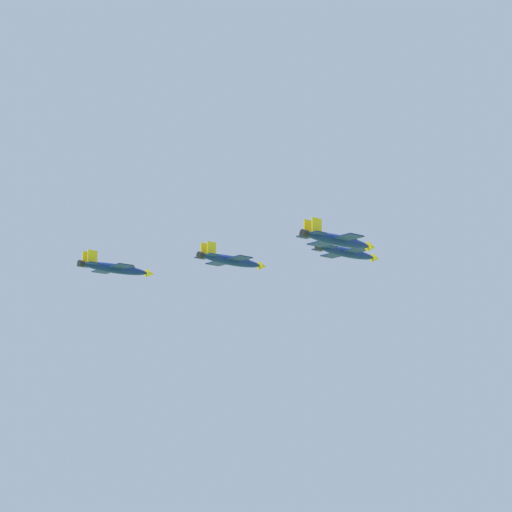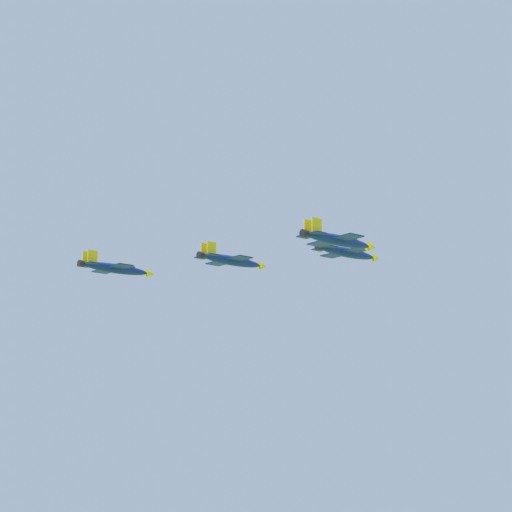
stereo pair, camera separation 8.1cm
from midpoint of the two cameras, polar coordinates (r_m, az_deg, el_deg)
jet_lead at (r=213.00m, az=5.15°, el=0.21°), size 16.36×13.03×3.91m
jet_left_wingman at (r=211.80m, az=-1.38°, el=-0.24°), size 16.26×13.23×3.92m
jet_right_wingman at (r=188.79m, az=4.64°, el=0.91°), size 16.92×13.30×4.03m
jet_left_outer at (r=213.37m, az=-7.90°, el=-0.69°), size 16.33×12.65×3.87m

